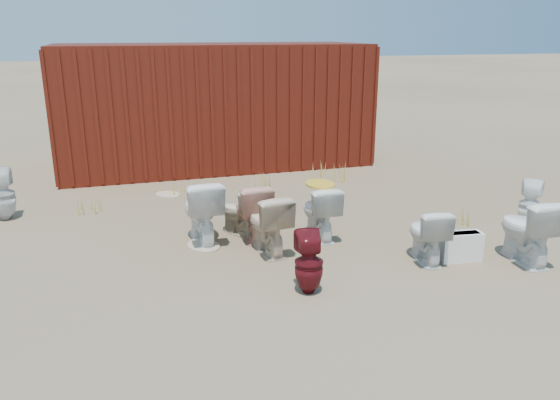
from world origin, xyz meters
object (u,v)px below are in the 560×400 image
object	(u,v)px
loose_tank	(461,247)
toilet_front_e	(527,230)
shipping_container	(214,105)
toilet_back_yellowlid	(319,212)
toilet_front_maroon	(309,263)
toilet_front_pink	(251,211)
toilet_front_c	(427,234)
toilet_back_a	(3,195)
toilet_back_beige_right	(268,223)
toilet_back_e	(530,204)
toilet_back_beige_left	(239,211)
toilet_front_a	(202,210)

from	to	relation	value
loose_tank	toilet_front_e	bearing A→B (deg)	-12.11
shipping_container	toilet_back_yellowlid	size ratio (longest dim) A/B	8.23
toilet_front_maroon	loose_tank	size ratio (longest dim) A/B	1.34
toilet_front_maroon	loose_tank	bearing A→B (deg)	-163.05
toilet_front_e	toilet_front_pink	bearing A→B (deg)	-26.33
toilet_front_maroon	toilet_back_yellowlid	world-z (taller)	toilet_back_yellowlid
toilet_front_c	toilet_front_maroon	distance (m)	1.66
toilet_back_a	toilet_back_beige_right	distance (m)	4.06
toilet_front_pink	toilet_back_yellowlid	distance (m)	0.90
toilet_back_beige_right	toilet_back_yellowlid	distance (m)	0.84
toilet_front_c	toilet_front_e	size ratio (longest dim) A/B	0.84
toilet_front_maroon	loose_tank	xyz separation A→B (m)	(2.03, 0.26, -0.16)
toilet_back_e	toilet_back_beige_left	bearing A→B (deg)	29.46
toilet_front_a	toilet_front_e	bearing A→B (deg)	150.70
toilet_front_c	toilet_back_beige_left	size ratio (longest dim) A/B	1.01
toilet_back_a	toilet_back_beige_left	world-z (taller)	toilet_back_a
toilet_back_beige_left	toilet_front_c	bearing A→B (deg)	113.92
toilet_front_maroon	toilet_back_beige_right	distance (m)	1.18
toilet_front_pink	toilet_front_maroon	xyz separation A→B (m)	(0.19, -1.71, -0.05)
toilet_front_a	loose_tank	world-z (taller)	toilet_front_a
toilet_back_a	toilet_front_pink	bearing A→B (deg)	142.63
loose_tank	shipping_container	bearing A→B (deg)	114.89
toilet_back_a	toilet_back_beige_left	xyz separation A→B (m)	(3.14, -1.59, -0.04)
toilet_back_yellowlid	toilet_back_a	bearing A→B (deg)	-25.53
toilet_back_a	toilet_back_yellowlid	bearing A→B (deg)	144.96
toilet_front_a	toilet_back_yellowlid	distance (m)	1.54
toilet_back_yellowlid	toilet_front_pink	bearing A→B (deg)	-15.85
shipping_container	toilet_front_c	size ratio (longest dim) A/B	8.95
shipping_container	toilet_front_e	world-z (taller)	shipping_container
toilet_back_beige_right	loose_tank	world-z (taller)	toilet_back_beige_right
shipping_container	toilet_back_e	xyz separation A→B (m)	(3.46, -5.16, -0.86)
toilet_back_beige_left	toilet_back_yellowlid	size ratio (longest dim) A/B	0.91
toilet_front_e	toilet_back_e	distance (m)	1.30
toilet_front_maroon	toilet_front_e	distance (m)	2.73
toilet_front_pink	toilet_front_e	distance (m)	3.38
shipping_container	toilet_front_maroon	bearing A→B (deg)	-91.43
shipping_container	toilet_back_e	size ratio (longest dim) A/B	8.89
shipping_container	toilet_front_c	world-z (taller)	shipping_container
toilet_back_yellowlid	toilet_back_e	distance (m)	2.98
toilet_front_e	loose_tank	world-z (taller)	toilet_front_e
toilet_front_pink	toilet_back_e	size ratio (longest dim) A/B	1.13
toilet_front_pink	toilet_front_e	size ratio (longest dim) A/B	0.95
toilet_front_pink	shipping_container	bearing A→B (deg)	-96.54
shipping_container	toilet_back_a	size ratio (longest dim) A/B	7.99
toilet_front_c	toilet_back_e	distance (m)	2.08
loose_tank	toilet_back_beige_left	bearing A→B (deg)	152.20
toilet_front_e	toilet_back_e	xyz separation A→B (m)	(0.88, 0.96, -0.06)
shipping_container	toilet_front_maroon	distance (m)	6.20
toilet_front_e	toilet_back_beige_right	distance (m)	3.07
toilet_front_maroon	toilet_back_beige_right	world-z (taller)	toilet_back_beige_right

